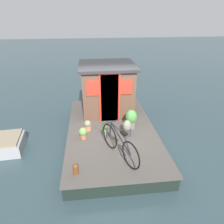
{
  "coord_description": "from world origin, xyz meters",
  "views": [
    {
      "loc": [
        -6.0,
        0.65,
        4.02
      ],
      "look_at": [
        -0.2,
        0.0,
        1.16
      ],
      "focal_mm": 33.16,
      "sensor_mm": 36.0,
      "label": 1
    }
  ],
  "objects": [
    {
      "name": "potted_plant_sage",
      "position": [
        -0.5,
        -0.44,
        0.72
      ],
      "size": [
        0.27,
        0.27,
        0.53
      ],
      "color": "#38383D",
      "rests_on": "houseboat_deck"
    },
    {
      "name": "mooring_bollard",
      "position": [
        -2.06,
        1.09,
        0.62
      ],
      "size": [
        0.14,
        0.14,
        0.29
      ],
      "color": "brown",
      "rests_on": "houseboat_deck"
    },
    {
      "name": "potted_plant_rosemary",
      "position": [
        -0.03,
        0.79,
        0.63
      ],
      "size": [
        0.23,
        0.23,
        0.35
      ],
      "color": "#C6754C",
      "rests_on": "houseboat_deck"
    },
    {
      "name": "bicycle",
      "position": [
        -1.53,
        -0.05,
        0.87
      ],
      "size": [
        1.59,
        0.79,
        0.88
      ],
      "color": "black",
      "rests_on": "houseboat_deck"
    },
    {
      "name": "ground_plane",
      "position": [
        0.0,
        0.0,
        0.0
      ],
      "size": [
        60.0,
        60.0,
        0.0
      ],
      "primitive_type": "plane",
      "color": "#2D4247"
    },
    {
      "name": "potted_plant_succulent",
      "position": [
        -0.37,
        0.23,
        0.68
      ],
      "size": [
        0.17,
        0.17,
        0.46
      ],
      "color": "slate",
      "rests_on": "houseboat_deck"
    },
    {
      "name": "potted_plant_geranium",
      "position": [
        -0.01,
        -0.67,
        0.79
      ],
      "size": [
        0.38,
        0.38,
        0.64
      ],
      "color": "slate",
      "rests_on": "houseboat_deck"
    },
    {
      "name": "houseboat_deck",
      "position": [
        0.0,
        0.0,
        0.23
      ],
      "size": [
        5.02,
        2.88,
        0.46
      ],
      "color": "#4C4742",
      "rests_on": "ground_plane"
    },
    {
      "name": "potted_plant_lavender",
      "position": [
        -0.53,
        0.93,
        0.67
      ],
      "size": [
        0.25,
        0.25,
        0.38
      ],
      "color": "#B2603D",
      "rests_on": "houseboat_deck"
    },
    {
      "name": "houseboat_cabin",
      "position": [
        1.4,
        0.0,
        1.39
      ],
      "size": [
        1.9,
        2.03,
        1.84
      ],
      "color": "brown",
      "rests_on": "houseboat_deck"
    }
  ]
}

